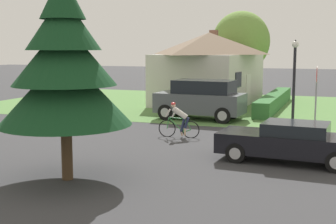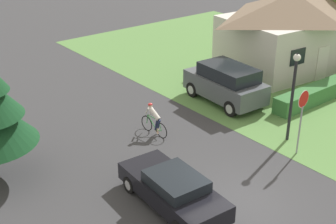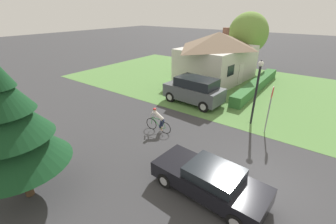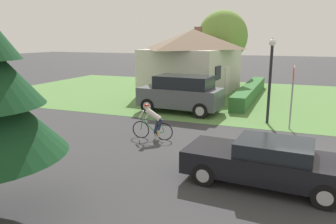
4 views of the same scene
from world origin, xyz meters
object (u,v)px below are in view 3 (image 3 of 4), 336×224
cyclist (158,121)px  deciduous_tree_right (248,34)px  conifer_tall_near (7,124)px  stop_sign (271,100)px  street_lamp (257,85)px  sedan_left_lane (209,180)px  parked_suv_right (194,90)px  cottage_house (217,56)px

cyclist → deciduous_tree_right: 17.81m
cyclist → conifer_tall_near: conifer_tall_near is taller
stop_sign → street_lamp: street_lamp is taller
sedan_left_lane → parked_suv_right: bearing=-52.4°
conifer_tall_near → deciduous_tree_right: bearing=0.3°
parked_suv_right → sedan_left_lane: bearing=127.1°
cyclist → stop_sign: 6.40m
stop_sign → cyclist: bearing=-59.8°
sedan_left_lane → cottage_house: bearing=-61.8°
cyclist → street_lamp: 6.21m
cottage_house → street_lamp: 9.83m
cyclist → conifer_tall_near: (-6.93, 0.91, 2.43)m
stop_sign → conifer_tall_near: conifer_tall_near is taller
sedan_left_lane → deciduous_tree_right: 21.26m
street_lamp → deciduous_tree_right: bearing=21.4°
deciduous_tree_right → cyclist: bearing=-176.5°
cyclist → street_lamp: bearing=-138.1°
cyclist → conifer_tall_near: bearing=78.4°
stop_sign → deciduous_tree_right: 15.32m
cyclist → deciduous_tree_right: size_ratio=0.27×
cyclist → deciduous_tree_right: (17.44, 1.06, 3.44)m
sedan_left_lane → cyclist: size_ratio=2.64×
stop_sign → deciduous_tree_right: deciduous_tree_right is taller
cyclist → street_lamp: (4.27, -4.11, 1.85)m
cottage_house → conifer_tall_near: (-18.87, -1.12, 0.73)m
sedan_left_lane → parked_suv_right: (7.77, 5.23, 0.38)m
sedan_left_lane → conifer_tall_near: conifer_tall_near is taller
cottage_house → sedan_left_lane: 16.24m
conifer_tall_near → street_lamp: bearing=-24.1°
street_lamp → deciduous_tree_right: (13.17, 5.17, 1.59)m
cottage_house → stop_sign: (-8.35, -7.17, -0.38)m
street_lamp → conifer_tall_near: size_ratio=0.71×
sedan_left_lane → stop_sign: stop_sign is taller
deciduous_tree_right → parked_suv_right: bearing=-177.6°
street_lamp → conifer_tall_near: 12.29m
cottage_house → cyclist: 12.23m
cottage_house → street_lamp: size_ratio=2.19×
street_lamp → sedan_left_lane: bearing=-175.3°
cyclist → deciduous_tree_right: bearing=-90.6°
sedan_left_lane → street_lamp: bearing=-81.7°
cottage_house → conifer_tall_near: bearing=-171.5°
cottage_house → parked_suv_right: size_ratio=1.94×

